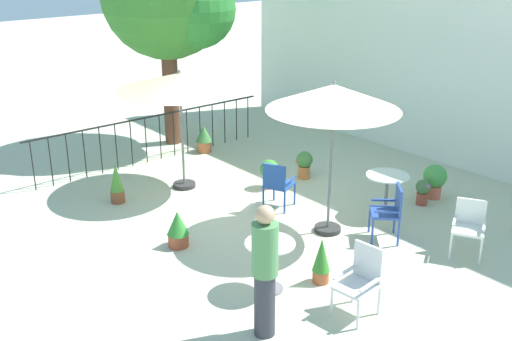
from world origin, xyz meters
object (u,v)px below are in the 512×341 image
at_px(potted_plant_1, 321,260).
at_px(potted_plant_5, 204,138).
at_px(patio_chair_0, 361,278).
at_px(potted_plant_3, 178,228).
at_px(cafe_table_0, 270,257).
at_px(potted_plant_0, 423,191).
at_px(patio_chair_2, 469,224).
at_px(patio_umbrella_1, 180,83).
at_px(potted_plant_2, 269,172).
at_px(potted_plant_4, 435,179).
at_px(potted_plant_8, 117,184).
at_px(cafe_table_1, 387,187).
at_px(patio_chair_1, 390,209).
at_px(standing_person, 265,270).
at_px(patio_chair_3, 277,182).
at_px(patio_umbrella_0, 334,99).
at_px(potted_plant_7, 304,163).

height_order(potted_plant_1, potted_plant_5, potted_plant_1).
distance_m(patio_chair_0, potted_plant_3, 3.17).
height_order(cafe_table_0, potted_plant_0, cafe_table_0).
bearing_deg(patio_chair_2, potted_plant_1, -109.87).
distance_m(patio_umbrella_1, potted_plant_2, 2.42).
bearing_deg(potted_plant_4, patio_chair_0, -67.45).
bearing_deg(potted_plant_8, patio_chair_0, 7.91).
relative_size(potted_plant_4, potted_plant_5, 1.06).
relative_size(cafe_table_1, potted_plant_2, 1.33).
bearing_deg(potted_plant_5, patio_chair_0, -18.20).
bearing_deg(patio_chair_1, standing_person, -78.43).
height_order(patio_chair_3, potted_plant_3, patio_chair_3).
bearing_deg(patio_umbrella_1, potted_plant_4, 43.86).
relative_size(patio_chair_1, potted_plant_1, 1.35).
distance_m(potted_plant_1, potted_plant_8, 4.46).
bearing_deg(patio_chair_0, patio_umbrella_0, 144.01).
distance_m(patio_umbrella_1, potted_plant_1, 4.59).
bearing_deg(potted_plant_5, patio_chair_2, 2.79).
relative_size(potted_plant_3, standing_person, 0.35).
bearing_deg(potted_plant_3, potted_plant_0, 71.15).
xyz_separation_m(patio_umbrella_0, potted_plant_3, (-1.14, -2.20, -1.96)).
bearing_deg(patio_chair_3, potted_plant_1, -27.69).
distance_m(potted_plant_2, potted_plant_5, 2.58).
relative_size(cafe_table_1, potted_plant_0, 1.56).
bearing_deg(patio_chair_3, cafe_table_0, -43.68).
relative_size(potted_plant_2, potted_plant_8, 0.75).
xyz_separation_m(patio_chair_2, patio_chair_3, (-3.13, -1.12, -0.00)).
distance_m(cafe_table_0, patio_chair_1, 2.48).
bearing_deg(patio_chair_3, potted_plant_4, 59.75).
bearing_deg(patio_chair_2, patio_chair_1, -153.57).
relative_size(potted_plant_0, standing_person, 0.28).
distance_m(patio_umbrella_1, patio_chair_1, 4.46).
relative_size(potted_plant_8, standing_person, 0.43).
relative_size(patio_chair_1, patio_chair_2, 1.07).
height_order(patio_umbrella_1, potted_plant_7, patio_umbrella_1).
bearing_deg(patio_chair_0, potted_plant_5, 161.80).
relative_size(potted_plant_0, potted_plant_7, 0.84).
bearing_deg(potted_plant_2, potted_plant_3, -71.06).
bearing_deg(potted_plant_5, patio_umbrella_1, -45.71).
xyz_separation_m(patio_umbrella_0, potted_plant_7, (-1.99, 1.37, -1.94)).
relative_size(patio_umbrella_1, potted_plant_5, 3.74).
xyz_separation_m(patio_umbrella_1, patio_chair_2, (5.06, 1.84, -1.57)).
distance_m(potted_plant_3, potted_plant_8, 2.17).
relative_size(patio_umbrella_0, potted_plant_7, 4.48).
bearing_deg(patio_umbrella_0, patio_umbrella_1, -166.45).
distance_m(cafe_table_1, potted_plant_1, 2.66).
relative_size(patio_umbrella_0, patio_chair_1, 2.76).
xyz_separation_m(potted_plant_4, standing_person, (1.20, -5.18, 0.52)).
relative_size(patio_chair_2, potted_plant_5, 1.40).
bearing_deg(patio_chair_0, standing_person, -109.25).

